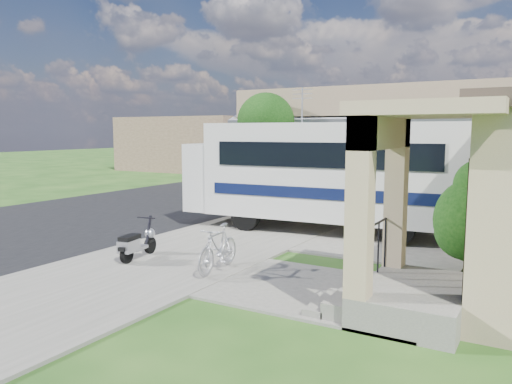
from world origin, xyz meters
The scene contains 18 objects.
ground centered at (0.00, 0.00, 0.00)m, with size 120.00×120.00×0.00m, color #173D10.
street_slab centered at (-7.50, 10.00, 0.01)m, with size 9.00×80.00×0.02m, color black.
sidewalk_slab centered at (-1.00, 10.00, 0.03)m, with size 4.00×80.00×0.06m, color #5B5A52.
driveway_slab centered at (1.50, 4.50, 0.03)m, with size 7.00×6.00×0.05m, color #5B5A52.
walk_slab centered at (3.00, -1.00, 0.03)m, with size 4.00×3.00×0.05m, color #5B5A52.
warehouse centered at (0.00, 13.97, 1.99)m, with size 12.50×8.40×5.04m.
distant_bldg_far centered at (-17.00, 22.00, 2.00)m, with size 10.00×8.00×4.00m, color brown.
distant_bldg_near centered at (-15.00, 34.00, 1.60)m, with size 8.00×7.00×3.20m, color #886E55.
street_tree_a centered at (-3.70, 9.05, 3.25)m, with size 2.44×2.40×4.58m.
street_tree_b centered at (-3.70, 19.05, 3.39)m, with size 2.44×2.40×4.73m.
street_tree_c centered at (-3.70, 28.05, 3.10)m, with size 2.44×2.40×4.42m.
motorhome centered at (0.77, 4.38, 1.81)m, with size 8.38×3.17×4.21m.
shrub centered at (5.35, 1.67, 1.24)m, with size 1.97×1.88×2.42m.
scooter centered at (-1.60, -1.08, 0.42)m, with size 0.57×1.39×0.92m.
bicycle centered at (0.58, -0.94, 0.49)m, with size 0.46×1.62×0.97m, color #A7A7AE.
pickup_truck centered at (-5.73, 13.55, 0.89)m, with size 2.95×6.39×1.78m, color white.
van centered at (-6.54, 20.18, 0.81)m, with size 2.27×5.58×1.62m, color white.
garden_hose centered at (3.59, -0.44, 0.10)m, with size 0.45×0.45×0.20m, color #146514.
Camera 1 is at (6.40, -9.37, 2.98)m, focal length 35.00 mm.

